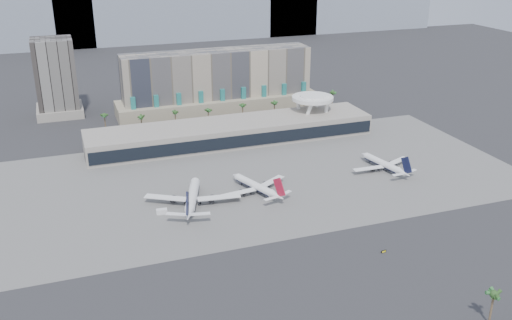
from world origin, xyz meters
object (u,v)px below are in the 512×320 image
object	(u,v)px
service_vehicle_a	(162,212)
taxiway_sign	(384,251)
airliner_right	(384,164)
airliner_left	(192,197)
service_vehicle_b	(258,187)
airliner_centre	(256,186)

from	to	relation	value
service_vehicle_a	taxiway_sign	bearing A→B (deg)	-33.47
airliner_right	service_vehicle_a	distance (m)	120.27
service_vehicle_a	taxiway_sign	size ratio (longest dim) A/B	2.08
airliner_left	service_vehicle_b	world-z (taller)	airliner_left
service_vehicle_b	airliner_centre	bearing A→B (deg)	-117.74
airliner_right	service_vehicle_b	bearing A→B (deg)	169.50
airliner_right	service_vehicle_b	world-z (taller)	airliner_right
airliner_left	taxiway_sign	distance (m)	89.71
airliner_left	service_vehicle_a	distance (m)	15.88
airliner_right	taxiway_sign	distance (m)	85.21
airliner_right	service_vehicle_a	bearing A→B (deg)	174.30
airliner_centre	service_vehicle_b	world-z (taller)	airliner_centre
airliner_centre	service_vehicle_a	distance (m)	47.69
airliner_right	taxiway_sign	size ratio (longest dim) A/B	16.43
airliner_right	service_vehicle_a	size ratio (longest dim) A/B	7.88
service_vehicle_a	service_vehicle_b	bearing A→B (deg)	17.81
service_vehicle_b	taxiway_sign	size ratio (longest dim) A/B	1.49
airliner_right	service_vehicle_a	world-z (taller)	airliner_right
airliner_right	airliner_centre	bearing A→B (deg)	172.31
service_vehicle_b	service_vehicle_a	bearing A→B (deg)	-166.21
taxiway_sign	airliner_left	bearing A→B (deg)	126.02
airliner_left	service_vehicle_b	distance (m)	34.85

